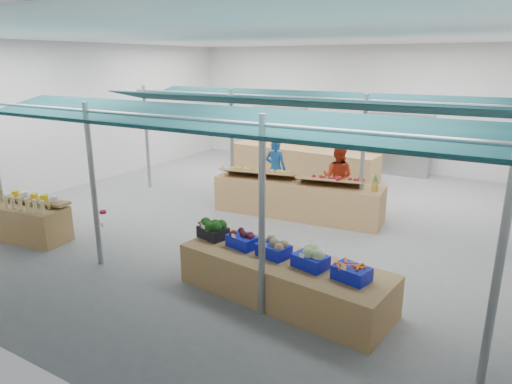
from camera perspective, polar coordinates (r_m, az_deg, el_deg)
floor at (r=11.42m, az=-0.13°, el=-2.66°), size 13.00×13.00×0.00m
hall at (r=12.12m, az=3.41°, el=11.20°), size 13.00×13.00×13.00m
pole_grid at (r=9.13m, az=-1.72°, el=4.31°), size 10.00×4.60×3.00m
awnings at (r=8.98m, az=-1.77°, el=10.37°), size 9.50×7.08×0.30m
back_shelving_left at (r=17.48m, az=2.92°, el=7.28°), size 2.00×0.50×2.00m
back_shelving_right at (r=15.92m, az=17.46°, el=5.69°), size 2.00×0.50×2.00m
bottle_shelf at (r=10.78m, az=-26.29°, el=-3.25°), size 1.75×1.23×1.02m
veg_counter at (r=7.40m, az=3.44°, el=-10.75°), size 3.58×1.54×0.67m
fruit_counter at (r=11.17m, az=5.18°, el=-0.81°), size 4.17×1.37×0.88m
far_counter at (r=15.16m, az=5.76°, el=3.75°), size 5.10×1.33×0.91m
crate_stack at (r=7.85m, az=4.13°, el=-9.27°), size 0.60×0.48×0.63m
vendor_left at (r=12.54m, az=2.46°, el=2.92°), size 0.63×0.45×1.64m
vendor_right at (r=11.82m, az=10.16°, el=1.87°), size 0.85×0.69×1.64m
crate_broccoli at (r=8.04m, az=-5.40°, el=-4.66°), size 0.57×0.46×0.35m
crate_beets at (r=7.64m, az=-1.64°, el=-5.94°), size 0.57×0.46×0.29m
crate_celeriac at (r=7.29m, az=2.23°, el=-6.97°), size 0.57×0.46×0.31m
crate_cabbage at (r=6.95m, az=6.83°, el=-8.13°), size 0.57×0.46×0.35m
crate_carrots at (r=6.70m, az=11.86°, el=-9.82°), size 0.57×0.46×0.29m
sparrow at (r=8.03m, az=-6.81°, el=-4.06°), size 0.12×0.09×0.11m
pole_ribbon at (r=8.51m, az=-18.61°, el=-2.53°), size 0.12×0.12×0.28m
apple_heap_yellow at (r=11.28m, az=0.42°, el=2.61°), size 2.00×1.05×0.27m
apple_heap_red at (r=10.67m, az=9.26°, el=1.62°), size 1.61×0.98×0.27m
pineapple at (r=10.45m, az=14.66°, el=1.07°), size 0.14×0.14×0.39m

